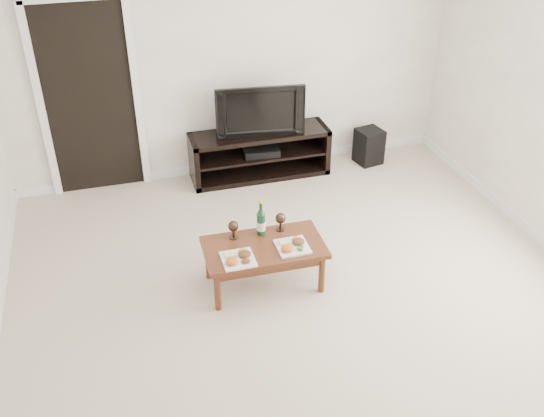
{
  "coord_description": "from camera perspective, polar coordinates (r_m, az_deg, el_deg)",
  "views": [
    {
      "loc": [
        -1.39,
        -3.54,
        3.44
      ],
      "look_at": [
        -0.16,
        0.66,
        0.7
      ],
      "focal_mm": 40.0,
      "sensor_mm": 36.0,
      "label": 1
    }
  ],
  "objects": [
    {
      "name": "doorway",
      "position": [
        6.72,
        -16.76,
        9.63
      ],
      "size": [
        0.9,
        0.02,
        2.05
      ],
      "primitive_type": "cube",
      "color": "black",
      "rests_on": "ground"
    },
    {
      "name": "media_console",
      "position": [
        7.0,
        -1.17,
        5.16
      ],
      "size": [
        1.59,
        0.45,
        0.55
      ],
      "primitive_type": "cube",
      "color": "black",
      "rests_on": "ground"
    },
    {
      "name": "goblet_left",
      "position": [
        5.25,
        -3.66,
        -2.0
      ],
      "size": [
        0.09,
        0.09,
        0.17
      ],
      "primitive_type": null,
      "color": "#33261C",
      "rests_on": "coffee_table"
    },
    {
      "name": "plate_left",
      "position": [
        5.01,
        -3.22,
        -4.57
      ],
      "size": [
        0.27,
        0.27,
        0.07
      ],
      "primitive_type": "cube",
      "color": "white",
      "rests_on": "coffee_table"
    },
    {
      "name": "floor",
      "position": [
        5.12,
        3.88,
        -10.2
      ],
      "size": [
        5.5,
        5.5,
        0.0
      ],
      "primitive_type": "plane",
      "color": "#B9AC95",
      "rests_on": "ground"
    },
    {
      "name": "television",
      "position": [
        6.76,
        -1.22,
        9.38
      ],
      "size": [
        0.99,
        0.24,
        0.57
      ],
      "primitive_type": "imported",
      "rotation": [
        0.0,
        0.0,
        -0.12
      ],
      "color": "black",
      "rests_on": "media_console"
    },
    {
      "name": "back_wall",
      "position": [
        6.8,
        -3.76,
        13.65
      ],
      "size": [
        5.0,
        0.04,
        2.6
      ],
      "primitive_type": "cube",
      "color": "white",
      "rests_on": "ground"
    },
    {
      "name": "coffee_table",
      "position": [
        5.32,
        -0.75,
        -5.34
      ],
      "size": [
        1.05,
        0.59,
        0.42
      ],
      "primitive_type": "cube",
      "rotation": [
        0.0,
        0.0,
        -0.02
      ],
      "color": "#572D18",
      "rests_on": "ground"
    },
    {
      "name": "goblet_right",
      "position": [
        5.34,
        0.8,
        -1.25
      ],
      "size": [
        0.09,
        0.09,
        0.17
      ],
      "primitive_type": null,
      "color": "#33261C",
      "rests_on": "coffee_table"
    },
    {
      "name": "wine_bottle",
      "position": [
        5.24,
        -1.05,
        -0.82
      ],
      "size": [
        0.07,
        0.07,
        0.35
      ],
      "primitive_type": "cylinder",
      "color": "#0F3A1F",
      "rests_on": "coffee_table"
    },
    {
      "name": "av_receiver",
      "position": [
        6.97,
        -1.04,
        5.5
      ],
      "size": [
        0.43,
        0.34,
        0.08
      ],
      "primitive_type": "cube",
      "rotation": [
        0.0,
        0.0,
        -0.09
      ],
      "color": "black",
      "rests_on": "media_console"
    },
    {
      "name": "plate_right",
      "position": [
        5.15,
        1.93,
        -3.39
      ],
      "size": [
        0.27,
        0.27,
        0.07
      ],
      "primitive_type": "cube",
      "color": "white",
      "rests_on": "coffee_table"
    },
    {
      "name": "subwoofer",
      "position": [
        7.41,
        9.1,
        5.82
      ],
      "size": [
        0.33,
        0.33,
        0.42
      ],
      "primitive_type": "cube",
      "rotation": [
        0.0,
        0.0,
        0.19
      ],
      "color": "black",
      "rests_on": "ground"
    }
  ]
}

